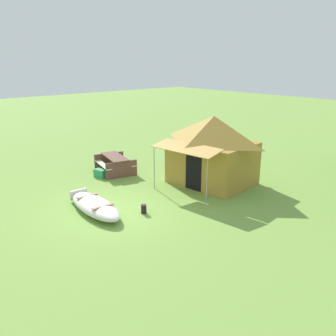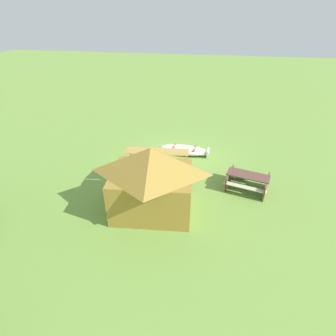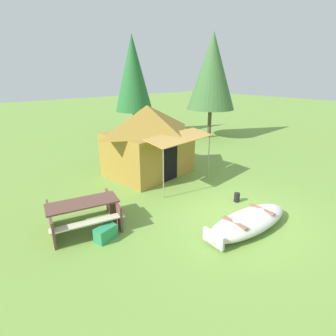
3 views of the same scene
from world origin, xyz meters
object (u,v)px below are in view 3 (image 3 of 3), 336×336
picnic_table (83,212)px  fuel_can (237,197)px  pine_tree_back_left (212,72)px  pine_tree_back_right (133,74)px  cooler_box (106,233)px  canvas_cabin_tent (148,139)px  beached_rowboat (248,222)px

picnic_table → fuel_can: size_ratio=7.04×
picnic_table → pine_tree_back_left: pine_tree_back_left is taller
picnic_table → pine_tree_back_right: bearing=48.6°
cooler_box → pine_tree_back_left: (10.86, 5.88, 3.90)m
canvas_cabin_tent → picnic_table: canvas_cabin_tent is taller
cooler_box → pine_tree_back_left: pine_tree_back_left is taller
picnic_table → cooler_box: picnic_table is taller
picnic_table → fuel_can: picnic_table is taller
pine_tree_back_left → fuel_can: bearing=-133.8°
pine_tree_back_right → canvas_cabin_tent: bearing=-120.6°
canvas_cabin_tent → pine_tree_back_left: pine_tree_back_left is taller
canvas_cabin_tent → pine_tree_back_right: size_ratio=0.60×
fuel_can → picnic_table: bearing=157.8°
canvas_cabin_tent → pine_tree_back_right: bearing=59.4°
canvas_cabin_tent → picnic_table: 4.61m
canvas_cabin_tent → pine_tree_back_left: size_ratio=0.60×
cooler_box → pine_tree_back_left: size_ratio=0.09×
picnic_table → canvas_cabin_tent: bearing=29.6°
fuel_can → pine_tree_back_left: pine_tree_back_left is taller
cooler_box → pine_tree_back_right: pine_tree_back_right is taller
picnic_table → pine_tree_back_left: (11.02, 5.00, 3.59)m
canvas_cabin_tent → cooler_box: bearing=-140.4°
beached_rowboat → pine_tree_back_right: pine_tree_back_right is taller
canvas_cabin_tent → pine_tree_back_right: (3.97, 6.72, 2.48)m
cooler_box → pine_tree_back_right: 13.07m
beached_rowboat → picnic_table: picnic_table is taller
beached_rowboat → picnic_table: 4.47m
beached_rowboat → pine_tree_back_right: (4.59, 11.95, 3.72)m
beached_rowboat → pine_tree_back_left: 11.77m
beached_rowboat → cooler_box: beached_rowboat is taller
beached_rowboat → fuel_can: beached_rowboat is taller
cooler_box → fuel_can: bearing=-12.3°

